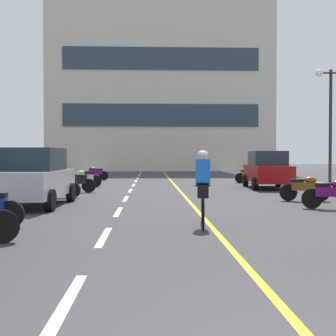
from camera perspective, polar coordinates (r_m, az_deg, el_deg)
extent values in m
plane|color=#38383A|center=(23.95, 0.39, -2.29)|extent=(140.00, 140.00, 0.00)
cube|color=#A8A8A3|center=(27.60, -15.02, -1.72)|extent=(2.40, 72.00, 0.12)
cube|color=#A8A8A3|center=(28.17, 14.90, -1.66)|extent=(2.40, 72.00, 0.12)
cube|color=silver|center=(5.19, -12.51, -16.00)|extent=(0.14, 2.20, 0.01)
cube|color=silver|center=(9.05, -7.96, -8.45)|extent=(0.14, 2.20, 0.01)
cube|color=silver|center=(13.00, -6.20, -5.43)|extent=(0.14, 2.20, 0.01)
cube|color=silver|center=(16.97, -5.28, -3.82)|extent=(0.14, 2.20, 0.01)
cube|color=silver|center=(20.95, -4.70, -2.82)|extent=(0.14, 2.20, 0.01)
cube|color=silver|center=(24.94, -4.31, -2.14)|extent=(0.14, 2.20, 0.01)
cube|color=silver|center=(28.93, -4.03, -1.64)|extent=(0.14, 2.20, 0.01)
cube|color=silver|center=(32.92, -3.82, -1.27)|extent=(0.14, 2.20, 0.01)
cube|color=silver|center=(36.92, -3.65, -0.98)|extent=(0.14, 2.20, 0.01)
cube|color=silver|center=(40.91, -3.52, -0.74)|extent=(0.14, 2.20, 0.01)
cube|color=silver|center=(44.91, -3.41, -0.55)|extent=(0.14, 2.20, 0.01)
cube|color=silver|center=(48.91, -3.31, -0.39)|extent=(0.14, 2.20, 0.01)
cube|color=gold|center=(26.95, 0.63, -1.87)|extent=(0.12, 66.00, 0.01)
cube|color=beige|center=(53.26, -0.98, 10.33)|extent=(24.30, 9.46, 19.58)
cube|color=#2D3847|center=(48.03, -0.85, 6.59)|extent=(20.41, 0.10, 2.35)
cube|color=#2D3847|center=(48.91, -0.86, 13.46)|extent=(20.41, 0.10, 2.35)
cylinder|color=black|center=(22.57, 19.55, 4.63)|extent=(0.14, 0.14, 5.45)
cylinder|color=black|center=(22.86, 19.60, 11.08)|extent=(1.10, 0.08, 0.08)
sphere|color=white|center=(22.67, 18.29, 11.17)|extent=(0.36, 0.36, 0.36)
cylinder|color=black|center=(16.54, -17.77, -2.92)|extent=(0.24, 0.65, 0.64)
cylinder|color=black|center=(16.11, -11.99, -3.00)|extent=(0.24, 0.65, 0.64)
cylinder|color=black|center=(13.39, -14.44, -3.91)|extent=(0.24, 0.65, 0.64)
cube|color=#B7B7BC|center=(14.93, -16.29, -1.83)|extent=(1.85, 4.26, 0.80)
cube|color=#1E2833|center=(14.90, -16.32, 1.05)|extent=(1.64, 2.25, 0.70)
cylinder|color=black|center=(24.15, 9.61, -1.52)|extent=(0.25, 0.65, 0.64)
cylinder|color=black|center=(24.48, 13.54, -1.50)|extent=(0.25, 0.65, 0.64)
cylinder|color=black|center=(21.40, 10.77, -1.90)|extent=(0.25, 0.65, 0.64)
cylinder|color=black|center=(21.76, 15.18, -1.87)|extent=(0.25, 0.65, 0.64)
cube|color=maroon|center=(22.91, 12.25, -0.69)|extent=(1.91, 4.28, 0.80)
cube|color=#1E2833|center=(22.90, 12.26, 1.19)|extent=(1.67, 2.28, 0.70)
cylinder|color=black|center=(8.78, -19.91, -6.87)|extent=(0.60, 0.28, 0.60)
cylinder|color=black|center=(10.57, -19.01, -5.46)|extent=(0.60, 0.11, 0.60)
cylinder|color=black|center=(14.32, 17.45, -3.66)|extent=(0.60, 0.30, 0.60)
cube|color=#590C59|center=(14.31, 19.66, -2.80)|extent=(0.94, 0.57, 0.28)
cube|color=black|center=(14.29, 18.66, -1.99)|extent=(0.50, 0.38, 0.10)
cylinder|color=black|center=(16.76, 18.45, -2.93)|extent=(0.61, 0.19, 0.60)
cylinder|color=black|center=(16.56, 14.73, -2.96)|extent=(0.61, 0.19, 0.60)
cube|color=brown|center=(16.63, 16.61, -2.19)|extent=(0.93, 0.41, 0.28)
ellipsoid|color=brown|center=(16.66, 17.29, -1.43)|extent=(0.47, 0.30, 0.22)
cube|color=black|center=(16.58, 15.76, -1.51)|extent=(0.47, 0.30, 0.10)
cylinder|color=silver|center=(16.73, 18.47, -0.88)|extent=(0.12, 0.60, 0.03)
cylinder|color=black|center=(18.05, -14.99, -2.60)|extent=(0.61, 0.23, 0.60)
cylinder|color=black|center=(17.60, -11.76, -2.68)|extent=(0.61, 0.23, 0.60)
cube|color=black|center=(17.81, -13.40, -1.94)|extent=(0.94, 0.48, 0.28)
ellipsoid|color=black|center=(17.88, -13.99, -1.22)|extent=(0.48, 0.33, 0.22)
cube|color=black|center=(17.69, -12.67, -1.31)|extent=(0.48, 0.33, 0.10)
cylinder|color=silver|center=(18.02, -15.00, -0.70)|extent=(0.16, 0.59, 0.03)
cylinder|color=black|center=(20.29, -12.87, -2.15)|extent=(0.61, 0.15, 0.60)
cylinder|color=black|center=(20.03, -9.83, -2.18)|extent=(0.61, 0.15, 0.60)
cube|color=black|center=(20.14, -11.36, -1.54)|extent=(0.92, 0.35, 0.28)
ellipsoid|color=black|center=(20.18, -11.92, -0.91)|extent=(0.46, 0.27, 0.22)
cube|color=black|center=(20.08, -10.67, -0.97)|extent=(0.46, 0.27, 0.10)
cylinder|color=silver|center=(20.26, -12.88, -0.45)|extent=(0.08, 0.60, 0.03)
cylinder|color=black|center=(23.50, -11.68, -1.66)|extent=(0.61, 0.20, 0.60)
cylinder|color=black|center=(23.53, -9.00, -1.64)|extent=(0.61, 0.20, 0.60)
cube|color=#B2B2B7|center=(23.50, -10.34, -1.11)|extent=(0.93, 0.42, 0.28)
ellipsoid|color=#B2B2B7|center=(23.49, -10.83, -0.58)|extent=(0.47, 0.31, 0.22)
cube|color=black|center=(23.50, -9.73, -0.62)|extent=(0.47, 0.31, 0.10)
cylinder|color=silver|center=(23.48, -11.69, -0.19)|extent=(0.13, 0.60, 0.03)
cylinder|color=black|center=(27.55, 11.02, -1.20)|extent=(0.61, 0.23, 0.60)
cylinder|color=black|center=(27.08, 8.94, -1.24)|extent=(0.61, 0.23, 0.60)
cube|color=orange|center=(27.30, 9.99, -0.76)|extent=(0.94, 0.48, 0.28)
ellipsoid|color=orange|center=(27.38, 10.37, -0.29)|extent=(0.48, 0.33, 0.22)
cube|color=black|center=(27.19, 9.52, -0.34)|extent=(0.48, 0.33, 0.10)
cylinder|color=silver|center=(27.53, 11.03, 0.05)|extent=(0.17, 0.59, 0.03)
cylinder|color=black|center=(30.24, -10.06, -0.97)|extent=(0.61, 0.24, 0.60)
cylinder|color=black|center=(30.36, -8.00, -0.95)|extent=(0.61, 0.24, 0.60)
cube|color=#590C59|center=(30.29, -9.03, -0.54)|extent=(0.94, 0.48, 0.28)
ellipsoid|color=#590C59|center=(30.26, -9.41, -0.13)|extent=(0.48, 0.33, 0.22)
cube|color=black|center=(30.31, -8.56, -0.16)|extent=(0.48, 0.33, 0.10)
cylinder|color=silver|center=(30.22, -10.07, 0.17)|extent=(0.17, 0.59, 0.03)
torus|color=black|center=(10.81, 4.29, -5.03)|extent=(0.11, 0.72, 0.72)
torus|color=black|center=(9.76, 4.41, -5.72)|extent=(0.11, 0.72, 0.72)
cylinder|color=red|center=(10.23, 4.35, -3.70)|extent=(0.13, 0.95, 0.04)
cube|color=black|center=(10.06, 4.37, -2.53)|extent=(0.12, 0.21, 0.06)
cylinder|color=red|center=(10.66, 4.31, -2.15)|extent=(0.42, 0.07, 0.03)
cube|color=black|center=(10.12, 4.37, -2.91)|extent=(0.27, 0.38, 0.28)
cube|color=blue|center=(10.24, 4.35, -0.61)|extent=(0.36, 0.48, 0.61)
sphere|color=beige|center=(10.37, 4.34, 1.35)|extent=(0.20, 0.20, 0.20)
ellipsoid|color=white|center=(10.37, 4.34, 1.73)|extent=(0.24, 0.26, 0.16)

